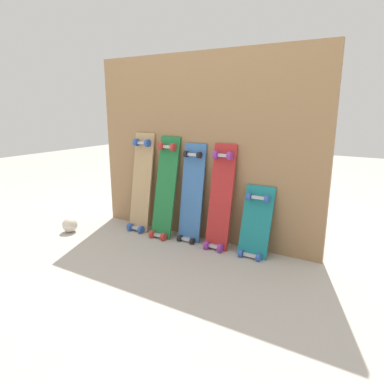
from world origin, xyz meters
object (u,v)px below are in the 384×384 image
skateboard_red (220,201)px  skateboard_blue (192,197)px  skateboard_green (165,192)px  skateboard_teal (255,227)px  rubber_ball (70,225)px  skateboard_natural (141,186)px

skateboard_red → skateboard_blue: bearing=176.3°
skateboard_green → skateboard_teal: skateboard_green is taller
skateboard_green → skateboard_blue: bearing=7.9°
skateboard_red → rubber_ball: bearing=-162.8°
skateboard_natural → rubber_ball: skateboard_natural is taller
skateboard_natural → skateboard_blue: skateboard_natural is taller
skateboard_teal → rubber_ball: skateboard_teal is taller
skateboard_blue → rubber_ball: size_ratio=6.56×
skateboard_green → rubber_ball: skateboard_green is taller
skateboard_natural → skateboard_green: (0.27, -0.02, -0.01)m
skateboard_green → skateboard_blue: (0.24, 0.03, -0.02)m
skateboard_blue → rubber_ball: (-1.01, -0.41, -0.30)m
skateboard_natural → skateboard_green: skateboard_natural is taller
skateboard_natural → skateboard_blue: 0.51m
rubber_ball → skateboard_natural: bearing=38.7°
skateboard_green → skateboard_teal: bearing=1.1°
skateboard_natural → skateboard_red: bearing=-0.1°
skateboard_blue → skateboard_red: bearing=-3.7°
skateboard_natural → skateboard_red: (0.78, -0.00, -0.03)m
skateboard_red → skateboard_natural: bearing=179.9°
skateboard_green → skateboard_red: size_ratio=1.04×
skateboard_blue → rubber_ball: 1.13m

